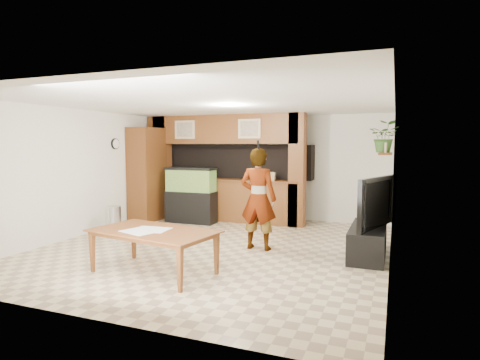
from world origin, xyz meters
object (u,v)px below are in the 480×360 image
at_px(pantry_cabinet, 147,174).
at_px(person, 258,199).
at_px(television, 369,201).
at_px(aquarium, 191,196).
at_px(dining_table, 152,252).

distance_m(pantry_cabinet, person, 3.86).
bearing_deg(television, person, 115.70).
relative_size(pantry_cabinet, aquarium, 1.71).
bearing_deg(pantry_cabinet, person, -25.61).
distance_m(aquarium, television, 4.47).
bearing_deg(person, pantry_cabinet, -24.40).
xyz_separation_m(pantry_cabinet, aquarium, (1.17, 0.10, -0.49)).
distance_m(pantry_cabinet, aquarium, 1.27).
bearing_deg(dining_table, aquarium, 118.93).
relative_size(aquarium, dining_table, 0.74).
height_order(aquarium, person, person).
xyz_separation_m(pantry_cabinet, dining_table, (2.49, -3.56, -0.83)).
relative_size(aquarium, person, 0.73).
height_order(person, dining_table, person).
bearing_deg(pantry_cabinet, television, -15.11).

